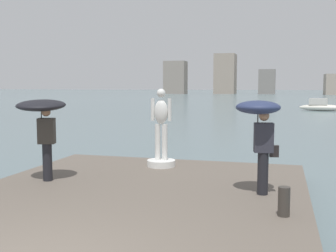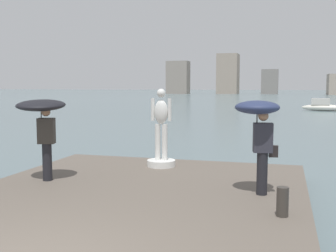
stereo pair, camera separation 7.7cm
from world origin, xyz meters
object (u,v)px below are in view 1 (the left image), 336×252
at_px(mooring_bollard, 284,202).
at_px(boat_near, 321,106).
at_px(onlooker_left, 43,115).
at_px(statue_white_figure, 161,139).
at_px(onlooker_right, 260,121).

height_order(mooring_bollard, boat_near, boat_near).
height_order(onlooker_left, mooring_bollard, onlooker_left).
xyz_separation_m(statue_white_figure, onlooker_left, (-2.18, -2.38, 0.79)).
relative_size(onlooker_left, onlooker_right, 1.00).
bearing_deg(onlooker_right, statue_white_figure, 140.44).
xyz_separation_m(onlooker_right, boat_near, (4.27, 36.92, -1.43)).
distance_m(onlooker_left, boat_near, 38.17).
height_order(statue_white_figure, mooring_bollard, statue_white_figure).
height_order(onlooker_left, onlooker_right, onlooker_left).
relative_size(statue_white_figure, boat_near, 0.47).
bearing_deg(boat_near, statue_white_figure, -101.49).
xyz_separation_m(onlooker_left, boat_near, (9.23, 37.01, -1.48)).
xyz_separation_m(statue_white_figure, mooring_bollard, (3.27, -3.66, -0.51)).
distance_m(mooring_bollard, boat_near, 38.49).
bearing_deg(statue_white_figure, onlooker_right, -39.56).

